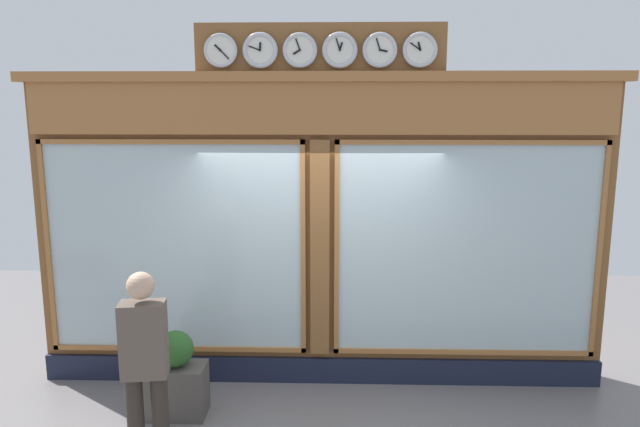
{
  "coord_description": "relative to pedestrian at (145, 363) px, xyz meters",
  "views": [
    {
      "loc": [
        -0.18,
        6.01,
        2.99
      ],
      "look_at": [
        0.0,
        0.0,
        1.87
      ],
      "focal_mm": 33.12,
      "sensor_mm": 36.0,
      "label": 1
    }
  ],
  "objects": [
    {
      "name": "shop_facade",
      "position": [
        -1.37,
        -1.72,
        0.75
      ],
      "size": [
        6.13,
        0.42,
        3.78
      ],
      "color": "brown",
      "rests_on": "ground_plane"
    },
    {
      "name": "planter_shrub",
      "position": [
        -0.0,
        -0.85,
        -0.25
      ],
      "size": [
        0.35,
        0.35,
        0.35
      ],
      "primitive_type": "sphere",
      "color": "#285623",
      "rests_on": "planter_box"
    },
    {
      "name": "pedestrian",
      "position": [
        0.0,
        0.0,
        0.0
      ],
      "size": [
        0.39,
        0.27,
        1.69
      ],
      "color": "#312A24",
      "rests_on": "ground_plane"
    },
    {
      "name": "planter_box",
      "position": [
        -0.0,
        -0.85,
        -0.68
      ],
      "size": [
        0.56,
        0.36,
        0.51
      ],
      "primitive_type": "cube",
      "color": "#4C4742",
      "rests_on": "ground_plane"
    }
  ]
}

